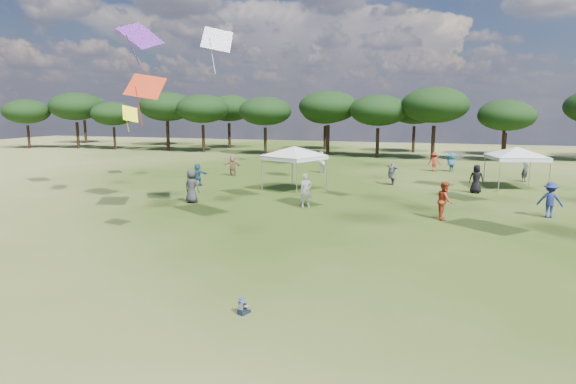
% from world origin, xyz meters
% --- Properties ---
extents(ground, '(140.00, 140.00, 0.00)m').
position_xyz_m(ground, '(0.00, 0.00, 0.00)').
color(ground, '#374C16').
rests_on(ground, ground).
extents(tree_line, '(108.78, 17.63, 7.77)m').
position_xyz_m(tree_line, '(2.39, 47.41, 5.42)').
color(tree_line, black).
rests_on(tree_line, ground).
extents(tent_left, '(5.85, 5.85, 3.21)m').
position_xyz_m(tent_left, '(-4.92, 21.05, 2.79)').
color(tent_left, gray).
rests_on(tent_left, ground).
extents(tent_right, '(6.45, 6.45, 3.09)m').
position_xyz_m(tent_right, '(8.90, 26.47, 2.66)').
color(tent_right, gray).
rests_on(tent_right, ground).
extents(toddler, '(0.34, 0.37, 0.45)m').
position_xyz_m(toddler, '(-0.64, 2.34, 0.20)').
color(toddler, black).
rests_on(toddler, ground).
extents(festival_crowd, '(28.36, 20.38, 1.90)m').
position_xyz_m(festival_crowd, '(1.50, 24.75, 0.87)').
color(festival_crowd, '#A72A1B').
rests_on(festival_crowd, ground).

